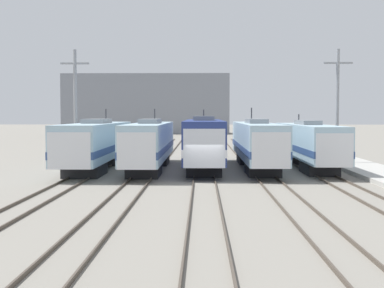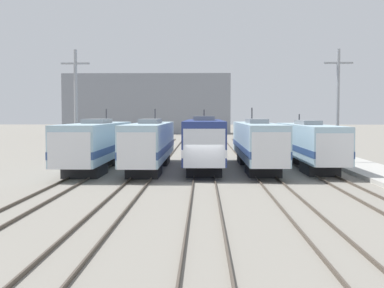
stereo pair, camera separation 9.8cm
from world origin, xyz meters
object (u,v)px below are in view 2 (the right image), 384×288
locomotive_far_left (96,144)px  locomotive_center_left (150,144)px  catenary_tower_right (338,104)px  locomotive_center_right (257,143)px  catenary_tower_left (76,105)px  locomotive_center (204,142)px  locomotive_far_right (309,144)px

locomotive_far_left → locomotive_center_left: (4.34, -0.08, -0.00)m
locomotive_far_left → catenary_tower_right: 21.07m
locomotive_center_right → catenary_tower_left: size_ratio=1.91×
locomotive_center → locomotive_far_right: locomotive_center is taller
locomotive_center → locomotive_center_left: bearing=-170.6°
locomotive_far_left → locomotive_center_left: size_ratio=1.00×
catenary_tower_left → catenary_tower_right: (23.02, 0.00, 0.00)m
catenary_tower_right → locomotive_far_right: bearing=-137.7°
locomotive_center_left → locomotive_far_right: size_ratio=1.00×
locomotive_center_left → catenary_tower_left: bearing=147.9°
catenary_tower_right → locomotive_far_left: bearing=-168.1°
locomotive_far_right → locomotive_center_right: bearing=-173.1°
locomotive_center → catenary_tower_left: 12.31m
catenary_tower_left → catenary_tower_right: 23.02m
locomotive_center_right → locomotive_far_right: (4.34, 0.53, -0.06)m
locomotive_far_left → locomotive_center: locomotive_far_left is taller
locomotive_center → catenary_tower_right: size_ratio=1.74×
locomotive_center → catenary_tower_left: (-11.33, 3.66, 3.11)m
locomotive_center_right → locomotive_far_right: size_ratio=1.05×
locomotive_far_left → locomotive_far_right: locomotive_far_left is taller
locomotive_center → catenary_tower_left: bearing=162.1°
locomotive_center_right → catenary_tower_right: 8.67m
locomotive_far_left → locomotive_far_right: bearing=5.1°
locomotive_center_left → locomotive_center_right: locomotive_center_right is taller
catenary_tower_left → locomotive_far_left: bearing=-58.3°
locomotive_far_right → locomotive_far_left: bearing=-174.9°
locomotive_far_left → locomotive_center_right: 13.06m
locomotive_center_right → catenary_tower_left: catenary_tower_left is taller
locomotive_far_left → catenary_tower_right: catenary_tower_right is taller
locomotive_far_left → catenary_tower_left: 5.99m
locomotive_center → locomotive_center_right: size_ratio=0.91×
catenary_tower_left → catenary_tower_right: bearing=0.0°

